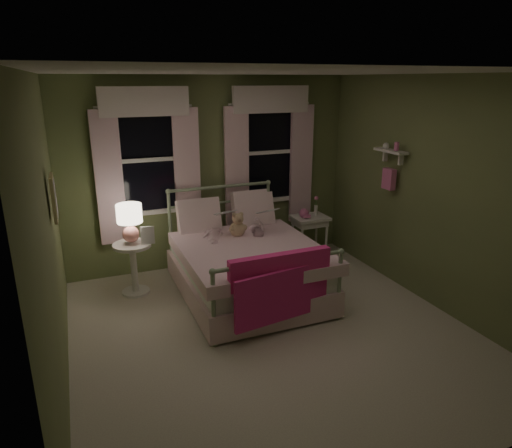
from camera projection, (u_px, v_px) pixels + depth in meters
name	position (u px, v px, depth m)	size (l,w,h in m)	color
room_shell	(273.00, 213.00, 4.42)	(4.20, 4.20, 4.20)	silver
bed	(246.00, 265.00, 5.57)	(1.58, 2.04, 1.18)	white
pink_throw	(281.00, 280.00, 4.60)	(1.10, 0.23, 0.71)	#EE2E82
child_left	(212.00, 214.00, 5.68)	(0.27, 0.18, 0.74)	#F7D1DD
child_right	(254.00, 212.00, 5.89)	(0.32, 0.25, 0.67)	#F7D1DD
book_left	(218.00, 217.00, 5.45)	(0.20, 0.27, 0.03)	beige
book_right	(261.00, 216.00, 5.67)	(0.20, 0.27, 0.02)	beige
teddy_bear	(238.00, 226.00, 5.69)	(0.24, 0.20, 0.32)	tan
nightstand_left	(133.00, 261.00, 5.56)	(0.46, 0.46, 0.65)	white
table_lamp	(130.00, 219.00, 5.40)	(0.30, 0.30, 0.47)	pink
book_nightstand	(141.00, 244.00, 5.46)	(0.16, 0.22, 0.02)	beige
nightstand_right	(310.00, 223.00, 6.61)	(0.50, 0.40, 0.64)	white
pink_toy	(304.00, 213.00, 6.52)	(0.14, 0.19, 0.14)	pink
bud_vase	(316.00, 205.00, 6.63)	(0.06, 0.06, 0.28)	white
window_left	(148.00, 155.00, 5.81)	(1.34, 0.13, 1.96)	black
window_right	(270.00, 148.00, 6.42)	(1.34, 0.13, 1.96)	black
wall_shelf	(390.00, 165.00, 5.65)	(0.15, 0.50, 0.60)	white
framed_picture	(54.00, 198.00, 4.19)	(0.03, 0.32, 0.42)	beige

